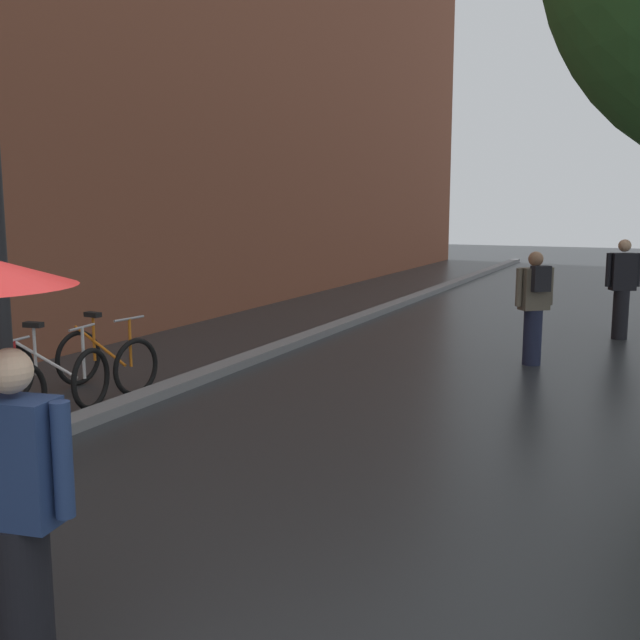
{
  "coord_description": "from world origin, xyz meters",
  "views": [
    {
      "loc": [
        2.14,
        -2.3,
        2.26
      ],
      "look_at": [
        -0.32,
        2.99,
        1.35
      ],
      "focal_mm": 41.31,
      "sensor_mm": 36.0,
      "label": 1
    }
  ],
  "objects_px": {
    "parked_bicycle_3": "(106,360)",
    "pedestrian_walking_far": "(622,286)",
    "parked_bicycle_2": "(52,374)",
    "pedestrian_walking_midground": "(534,305)"
  },
  "relations": [
    {
      "from": "parked_bicycle_3",
      "to": "pedestrian_walking_far",
      "type": "xyz_separation_m",
      "value": [
        5.53,
        6.47,
        0.53
      ]
    },
    {
      "from": "parked_bicycle_3",
      "to": "parked_bicycle_2",
      "type": "bearing_deg",
      "value": -94.47
    },
    {
      "from": "pedestrian_walking_midground",
      "to": "pedestrian_walking_far",
      "type": "relative_size",
      "value": 0.95
    },
    {
      "from": "parked_bicycle_2",
      "to": "parked_bicycle_3",
      "type": "xyz_separation_m",
      "value": [
        0.07,
        0.83,
        0.0
      ]
    },
    {
      "from": "parked_bicycle_3",
      "to": "pedestrian_walking_midground",
      "type": "distance_m",
      "value": 5.88
    },
    {
      "from": "parked_bicycle_2",
      "to": "parked_bicycle_3",
      "type": "distance_m",
      "value": 0.83
    },
    {
      "from": "parked_bicycle_2",
      "to": "pedestrian_walking_midground",
      "type": "height_order",
      "value": "pedestrian_walking_midground"
    },
    {
      "from": "pedestrian_walking_far",
      "to": "parked_bicycle_2",
      "type": "bearing_deg",
      "value": -127.45
    },
    {
      "from": "parked_bicycle_2",
      "to": "pedestrian_walking_far",
      "type": "distance_m",
      "value": 9.22
    },
    {
      "from": "parked_bicycle_2",
      "to": "parked_bicycle_3",
      "type": "relative_size",
      "value": 1.01
    }
  ]
}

